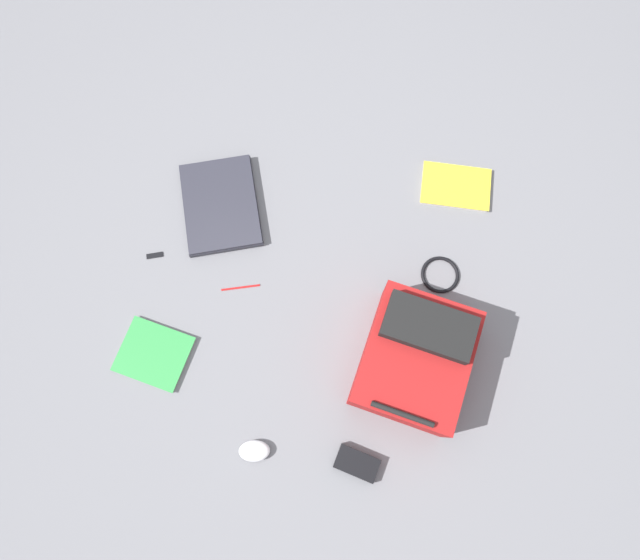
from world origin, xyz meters
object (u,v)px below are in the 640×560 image
object	(u,v)px
computer_mouse	(254,451)
power_brick	(357,463)
book_comic	(154,354)
backpack	(416,357)
usb_stick	(155,255)
cable_coil	(440,275)
book_blue	(456,187)
pen_black	(240,287)
laptop	(221,205)

from	to	relation	value
computer_mouse	power_brick	distance (m)	0.32
power_brick	book_comic	bearing A→B (deg)	-113.76
backpack	usb_stick	xyz separation A→B (m)	(-0.31, -0.90, -0.09)
cable_coil	usb_stick	distance (m)	0.99
book_comic	computer_mouse	size ratio (longest dim) A/B	2.73
power_brick	usb_stick	distance (m)	0.97
book_comic	computer_mouse	xyz separation A→B (m)	(0.28, 0.36, 0.01)
power_brick	usb_stick	world-z (taller)	power_brick
book_blue	computer_mouse	distance (m)	1.14
book_blue	pen_black	size ratio (longest dim) A/B	1.94
backpack	cable_coil	distance (m)	0.33
backpack	pen_black	xyz separation A→B (m)	(-0.21, -0.59, -0.09)
cable_coil	backpack	bearing A→B (deg)	-17.62
book_comic	cable_coil	size ratio (longest dim) A/B	2.03
book_comic	cable_coil	world-z (taller)	book_comic
computer_mouse	power_brick	bearing A→B (deg)	82.20
book_comic	power_brick	world-z (taller)	power_brick
book_comic	pen_black	xyz separation A→B (m)	(-0.25, 0.26, -0.00)
cable_coil	power_brick	bearing A→B (deg)	-22.37
backpack	book_comic	bearing A→B (deg)	-87.88
laptop	power_brick	world-z (taller)	power_brick
power_brick	backpack	bearing A→B (deg)	153.61
book_comic	cable_coil	xyz separation A→B (m)	(-0.33, 0.94, -0.00)
usb_stick	laptop	bearing A→B (deg)	133.05
book_blue	computer_mouse	world-z (taller)	computer_mouse
backpack	cable_coil	xyz separation A→B (m)	(-0.30, 0.10, -0.09)
cable_coil	laptop	bearing A→B (deg)	-104.91
laptop	power_brick	distance (m)	0.99
laptop	computer_mouse	world-z (taller)	computer_mouse
computer_mouse	power_brick	world-z (taller)	computer_mouse
backpack	computer_mouse	world-z (taller)	backpack
power_brick	usb_stick	bearing A→B (deg)	-131.29
laptop	power_brick	size ratio (longest dim) A/B	3.00
laptop	pen_black	xyz separation A→B (m)	(0.29, 0.10, -0.01)
book_blue	power_brick	world-z (taller)	power_brick
usb_stick	pen_black	bearing A→B (deg)	72.71
book_comic	pen_black	bearing A→B (deg)	133.22
laptop	usb_stick	xyz separation A→B (m)	(0.20, -0.21, -0.01)
backpack	book_blue	world-z (taller)	backpack
book_comic	pen_black	size ratio (longest dim) A/B	2.02
laptop	usb_stick	size ratio (longest dim) A/B	7.01
book_blue	power_brick	distance (m)	1.02
book_blue	pen_black	xyz separation A→B (m)	(0.42, -0.74, -0.01)
laptop	book_blue	world-z (taller)	laptop
book_comic	usb_stick	distance (m)	0.35
book_comic	usb_stick	size ratio (longest dim) A/B	4.71
backpack	book_blue	bearing A→B (deg)	166.67
cable_coil	usb_stick	size ratio (longest dim) A/B	2.33
backpack	cable_coil	bearing A→B (deg)	162.38
laptop	book_blue	distance (m)	0.84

